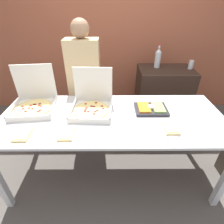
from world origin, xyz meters
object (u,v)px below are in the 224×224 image
(paper_plate_front_center, at_px, (171,129))
(soda_bottle, at_px, (158,58))
(pizza_box_near_left, at_px, (92,104))
(soda_can_silver, at_px, (191,65))
(veggie_tray, at_px, (151,109))
(paper_plate_front_left, at_px, (66,135))
(paper_plate_front_right, at_px, (23,136))
(person_guest_cap, at_px, (85,86))
(pizza_box_far_right, at_px, (34,101))

(paper_plate_front_center, relative_size, soda_bottle, 0.64)
(pizza_box_near_left, bearing_deg, soda_can_silver, 37.07)
(veggie_tray, bearing_deg, paper_plate_front_center, -70.73)
(pizza_box_near_left, relative_size, paper_plate_front_left, 1.98)
(paper_plate_front_left, distance_m, paper_plate_front_right, 0.37)
(pizza_box_near_left, relative_size, soda_can_silver, 3.55)
(pizza_box_near_left, distance_m, paper_plate_front_right, 0.70)
(paper_plate_front_center, xyz_separation_m, soda_can_silver, (0.63, 1.27, 0.17))
(person_guest_cap, bearing_deg, soda_can_silver, -165.60)
(veggie_tray, distance_m, soda_bottle, 1.08)
(paper_plate_front_left, xyz_separation_m, veggie_tray, (0.79, 0.40, 0.01))
(soda_bottle, distance_m, soda_can_silver, 0.49)
(paper_plate_front_left, xyz_separation_m, paper_plate_front_right, (-0.37, -0.01, -0.00))
(veggie_tray, bearing_deg, soda_can_silver, 51.76)
(pizza_box_near_left, height_order, veggie_tray, pizza_box_near_left)
(pizza_box_far_right, relative_size, soda_bottle, 1.48)
(paper_plate_front_left, relative_size, paper_plate_front_right, 0.95)
(pizza_box_near_left, relative_size, person_guest_cap, 0.26)
(paper_plate_front_right, relative_size, soda_can_silver, 1.88)
(paper_plate_front_center, xyz_separation_m, person_guest_cap, (-0.87, 0.89, 0.01))
(paper_plate_front_left, height_order, paper_plate_front_right, same)
(pizza_box_near_left, xyz_separation_m, paper_plate_front_center, (0.73, -0.34, -0.06))
(paper_plate_front_center, relative_size, veggie_tray, 0.63)
(paper_plate_front_left, distance_m, soda_can_silver, 2.05)
(pizza_box_near_left, xyz_separation_m, paper_plate_front_left, (-0.18, -0.42, -0.06))
(soda_can_silver, bearing_deg, veggie_tray, -128.24)
(soda_can_silver, height_order, person_guest_cap, person_guest_cap)
(paper_plate_front_right, xyz_separation_m, soda_can_silver, (1.91, 1.36, 0.18))
(paper_plate_front_right, xyz_separation_m, veggie_tray, (1.16, 0.41, 0.01))
(veggie_tray, bearing_deg, paper_plate_front_right, -160.51)
(pizza_box_far_right, distance_m, veggie_tray, 1.23)
(soda_bottle, relative_size, soda_can_silver, 2.63)
(paper_plate_front_left, height_order, soda_can_silver, soda_can_silver)
(pizza_box_near_left, xyz_separation_m, soda_bottle, (0.88, 1.00, 0.19))
(pizza_box_far_right, distance_m, soda_bottle, 1.78)
(paper_plate_front_center, bearing_deg, pizza_box_far_right, 163.66)
(pizza_box_far_right, distance_m, person_guest_cap, 0.69)
(paper_plate_front_right, relative_size, soda_bottle, 0.72)
(pizza_box_near_left, relative_size, paper_plate_front_right, 1.89)
(veggie_tray, bearing_deg, soda_bottle, 75.12)
(paper_plate_front_left, height_order, paper_plate_front_center, same)
(paper_plate_front_left, bearing_deg, soda_bottle, 53.08)
(pizza_box_far_right, height_order, paper_plate_front_left, pizza_box_far_right)
(person_guest_cap, bearing_deg, veggie_tray, 143.36)
(soda_can_silver, relative_size, person_guest_cap, 0.07)
(paper_plate_front_right, height_order, soda_bottle, soda_bottle)
(paper_plate_front_center, bearing_deg, soda_can_silver, 63.62)
(pizza_box_near_left, bearing_deg, paper_plate_front_right, -139.42)
(pizza_box_far_right, xyz_separation_m, soda_bottle, (1.49, 0.95, 0.19))
(paper_plate_front_left, relative_size, soda_bottle, 0.68)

